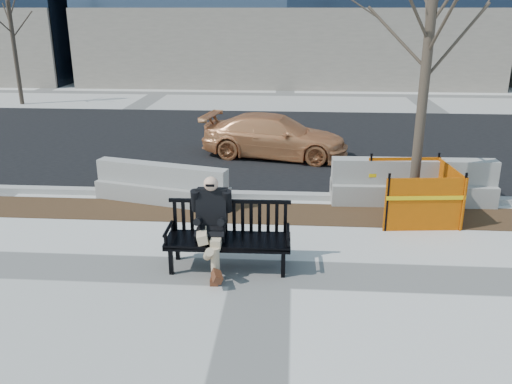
# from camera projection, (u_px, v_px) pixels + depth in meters

# --- Properties ---
(ground) EXTENTS (120.00, 120.00, 0.00)m
(ground) POSITION_uv_depth(u_px,v_px,m) (261.00, 273.00, 8.44)
(ground) COLOR beige
(ground) RESTS_ON ground
(mulch_strip) EXTENTS (40.00, 1.20, 0.02)m
(mulch_strip) POSITION_uv_depth(u_px,v_px,m) (269.00, 213.00, 10.89)
(mulch_strip) COLOR #47301C
(mulch_strip) RESTS_ON ground
(asphalt_street) EXTENTS (60.00, 10.40, 0.01)m
(asphalt_street) POSITION_uv_depth(u_px,v_px,m) (279.00, 142.00, 16.74)
(asphalt_street) COLOR black
(asphalt_street) RESTS_ON ground
(curb) EXTENTS (60.00, 0.25, 0.12)m
(curb) POSITION_uv_depth(u_px,v_px,m) (271.00, 195.00, 11.77)
(curb) COLOR #9E9B93
(curb) RESTS_ON ground
(bench) EXTENTS (2.03, 0.76, 1.08)m
(bench) POSITION_uv_depth(u_px,v_px,m) (229.00, 268.00, 8.62)
(bench) COLOR black
(bench) RESTS_ON ground
(seated_man) EXTENTS (0.65, 1.06, 1.47)m
(seated_man) POSITION_uv_depth(u_px,v_px,m) (212.00, 266.00, 8.69)
(seated_man) COLOR black
(seated_man) RESTS_ON ground
(tree_fence) EXTENTS (2.48, 2.48, 5.66)m
(tree_fence) POSITION_uv_depth(u_px,v_px,m) (411.00, 217.00, 10.73)
(tree_fence) COLOR #E15C01
(tree_fence) RESTS_ON ground
(sedan) EXTENTS (4.30, 2.39, 1.18)m
(sedan) POSITION_uv_depth(u_px,v_px,m) (275.00, 157.00, 15.08)
(sedan) COLOR #CB804C
(sedan) RESTS_ON ground
(jersey_barrier_left) EXTENTS (3.03, 1.33, 0.85)m
(jersey_barrier_left) POSITION_uv_depth(u_px,v_px,m) (163.00, 202.00, 11.56)
(jersey_barrier_left) COLOR gray
(jersey_barrier_left) RESTS_ON ground
(jersey_barrier_right) EXTENTS (3.45, 0.75, 0.98)m
(jersey_barrier_right) POSITION_uv_depth(u_px,v_px,m) (410.00, 203.00, 11.49)
(jersey_barrier_right) COLOR gray
(jersey_barrier_right) RESTS_ON ground
(far_tree_left) EXTENTS (2.43, 2.43, 5.39)m
(far_tree_left) POSITION_uv_depth(u_px,v_px,m) (22.00, 104.00, 23.38)
(far_tree_left) COLOR #42362A
(far_tree_left) RESTS_ON ground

